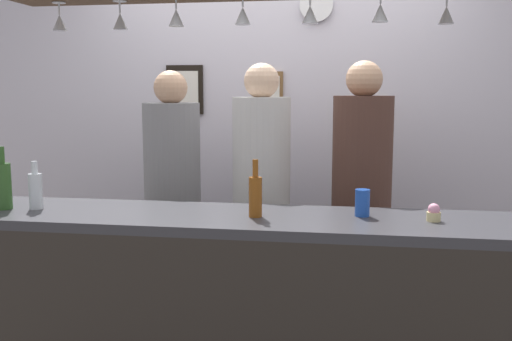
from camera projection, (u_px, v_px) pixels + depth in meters
The scene contains 21 objects.
back_wall at pixel (279, 132), 4.01m from camera, with size 4.40×0.06×2.60m, color silver.
bar_counter at pixel (234, 297), 2.53m from camera, with size 2.70×0.55×1.02m.
hanging_wineglass_far_left at pixel (60, 22), 2.76m from camera, with size 0.07×0.07×0.13m.
hanging_wineglass_left at pixel (120, 20), 2.70m from camera, with size 0.07×0.07×0.13m.
hanging_wineglass_center_left at pixel (176, 17), 2.57m from camera, with size 0.07×0.07×0.13m.
hanging_wineglass_center at pixel (243, 15), 2.50m from camera, with size 0.07×0.07×0.13m.
hanging_wineglass_center_right at pixel (310, 13), 2.45m from camera, with size 0.07×0.07×0.13m.
hanging_wineglass_right at pixel (380, 12), 2.41m from camera, with size 0.07×0.07×0.13m.
hanging_wineglass_far_right at pixel (446, 14), 2.48m from camera, with size 0.07×0.07×0.13m.
person_left_grey_shirt at pixel (173, 183), 3.49m from camera, with size 0.34×0.34×1.70m.
person_middle_white_patterned_shirt at pixel (262, 182), 3.40m from camera, with size 0.34×0.34×1.74m.
person_right_brown_shirt at pixel (362, 183), 3.31m from camera, with size 0.34×0.34×1.75m.
bottle_champagne_green at pixel (3, 185), 2.76m from camera, with size 0.08×0.08×0.30m.
bottle_beer_amber_tall at pixel (255, 195), 2.59m from camera, with size 0.06×0.06×0.26m.
bottle_soda_clear at pixel (36, 190), 2.76m from camera, with size 0.06×0.06×0.23m.
drink_can at pixel (362, 203), 2.60m from camera, with size 0.07×0.07×0.12m, color #1E4CB2.
cupcake at pixel (434, 213), 2.51m from camera, with size 0.06×0.06×0.08m.
picture_frame_crest at pixel (270, 91), 3.94m from camera, with size 0.18×0.02×0.26m.
picture_frame_lower_pair at pixel (365, 114), 3.86m from camera, with size 0.30×0.02×0.18m.
picture_frame_caricature at pixel (185, 90), 4.03m from camera, with size 0.26×0.02×0.34m.
wall_clock at pixel (316, 5), 3.81m from camera, with size 0.22×0.22×0.03m, color white.
Camera 1 is at (0.48, -2.89, 1.58)m, focal length 40.61 mm.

